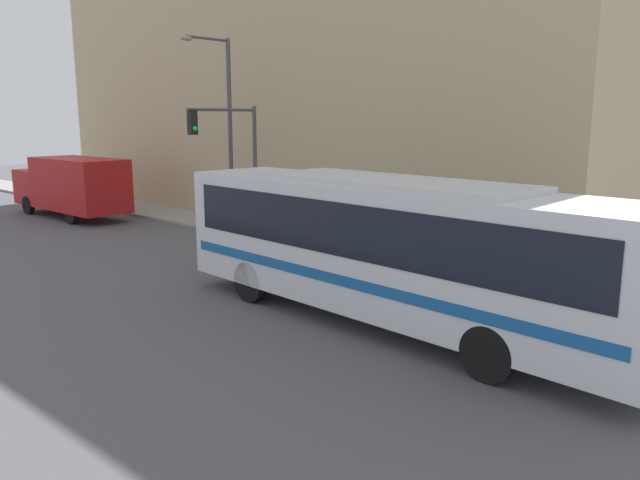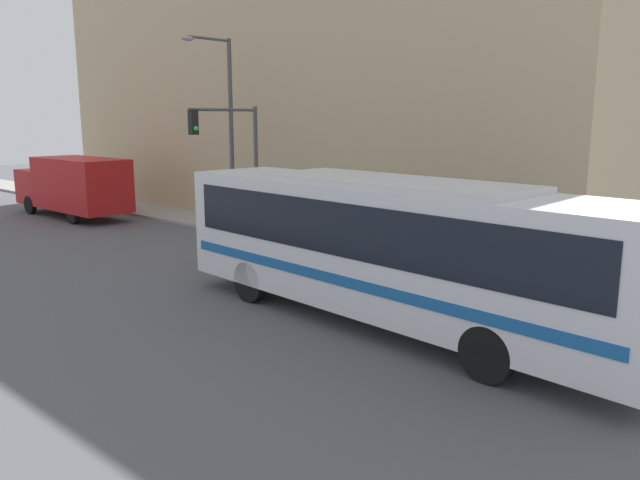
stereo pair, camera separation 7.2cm
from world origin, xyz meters
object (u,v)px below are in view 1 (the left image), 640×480
(pedestrian_near_corner, at_px, (378,224))
(city_bus, at_px, (390,242))
(parking_meter, at_px, (308,220))
(street_lamp, at_px, (224,119))
(delivery_truck, at_px, (72,185))
(traffic_light_pole, at_px, (233,147))
(fire_hydrant, at_px, (458,257))

(pedestrian_near_corner, bearing_deg, city_bus, -141.80)
(parking_meter, distance_m, street_lamp, 5.93)
(pedestrian_near_corner, bearing_deg, parking_meter, 116.51)
(delivery_truck, distance_m, traffic_light_pole, 10.17)
(street_lamp, bearing_deg, delivery_truck, 107.77)
(street_lamp, xyz_separation_m, pedestrian_near_corner, (1.21, -6.99, -3.72))
(pedestrian_near_corner, bearing_deg, street_lamp, 99.82)
(parking_meter, bearing_deg, pedestrian_near_corner, -63.49)
(delivery_truck, xyz_separation_m, parking_meter, (2.67, -12.86, -0.61))
(city_bus, height_order, fire_hydrant, city_bus)
(traffic_light_pole, bearing_deg, parking_meter, -71.70)
(fire_hydrant, relative_size, pedestrian_near_corner, 0.47)
(fire_hydrant, relative_size, street_lamp, 0.10)
(delivery_truck, height_order, pedestrian_near_corner, delivery_truck)
(street_lamp, bearing_deg, fire_hydrant, -89.81)
(city_bus, xyz_separation_m, pedestrian_near_corner, (6.68, 5.26, -1.03))
(traffic_light_pole, xyz_separation_m, pedestrian_near_corner, (2.18, -5.39, -2.66))
(city_bus, bearing_deg, fire_hydrant, 17.58)
(city_bus, xyz_separation_m, street_lamp, (5.47, 12.25, 2.69))
(fire_hydrant, distance_m, pedestrian_near_corner, 4.14)
(street_lamp, relative_size, pedestrian_near_corner, 4.84)
(delivery_truck, relative_size, parking_meter, 6.14)
(traffic_light_pole, xyz_separation_m, street_lamp, (0.97, 1.60, 1.06))
(city_bus, bearing_deg, pedestrian_near_corner, 42.42)
(street_lamp, bearing_deg, pedestrian_near_corner, -80.18)
(parking_meter, xyz_separation_m, pedestrian_near_corner, (1.17, -2.35, -0.02))
(traffic_light_pole, relative_size, parking_meter, 4.12)
(traffic_light_pole, bearing_deg, street_lamp, 58.89)
(delivery_truck, bearing_deg, pedestrian_near_corner, -75.81)
(delivery_truck, height_order, parking_meter, delivery_truck)
(parking_meter, bearing_deg, street_lamp, 90.45)
(traffic_light_pole, relative_size, street_lamp, 0.65)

